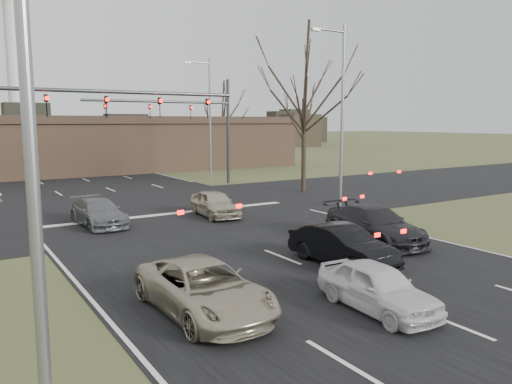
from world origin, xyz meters
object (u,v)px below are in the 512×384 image
mast_arm_near (61,115)px  streetlight_right_near (340,107)px  streetlight_left (40,59)px  car_silver_suv (204,288)px  building (88,144)px  car_silver_ahead (215,203)px  mast_arm_far (195,119)px  streetlight_right_far (208,112)px  car_black_hatch (342,246)px  car_white_sedan (377,287)px  car_charcoal_sedan (375,225)px  car_grey_ahead (98,212)px

mast_arm_near → streetlight_right_near: size_ratio=1.21×
streetlight_left → car_silver_suv: streetlight_left is taller
building → car_silver_suv: bearing=-99.9°
streetlight_left → car_silver_ahead: (10.43, 15.20, -4.92)m
mast_arm_near → mast_arm_far: 15.17m
streetlight_left → car_silver_suv: bearing=42.7°
streetlight_right_far → car_black_hatch: 27.52m
building → mast_arm_near: bearing=-106.1°
car_white_sedan → car_charcoal_sedan: size_ratio=0.74×
car_charcoal_sedan → streetlight_right_near: bearing=64.7°
mast_arm_far → car_black_hatch: (-5.01, -21.82, -4.35)m
mast_arm_near → mast_arm_far: (11.41, 10.00, -0.06)m
streetlight_right_near → streetlight_left: bearing=-141.6°
streetlight_right_far → car_charcoal_sedan: (-4.87, -24.11, -4.87)m
car_black_hatch → car_grey_ahead: size_ratio=0.94×
mast_arm_far → car_white_sedan: (-7.02, -25.37, -4.40)m
streetlight_right_near → car_black_hatch: 12.67m
car_charcoal_sedan → car_silver_ahead: 8.78m
building → car_silver_ahead: building is taller
building → streetlight_right_near: size_ratio=4.24×
streetlight_right_far → car_silver_ahead: (-7.71, -15.80, -4.92)m
mast_arm_far → car_silver_ahead: (-4.58, -11.80, -4.35)m
car_white_sedan → car_silver_ahead: (2.44, 13.57, 0.05)m
streetlight_right_far → car_charcoal_sedan: bearing=-101.4°
streetlight_right_far → car_silver_suv: (-13.98, -27.16, -4.93)m
streetlight_left → car_grey_ahead: 17.51m
car_grey_ahead → car_white_sedan: bearing=-80.4°
building → streetlight_right_far: streetlight_right_far is taller
car_black_hatch → car_charcoal_sedan: bearing=24.2°
mast_arm_far → car_silver_suv: (-10.84, -23.16, -4.36)m
streetlight_right_near → car_silver_suv: size_ratio=2.13×
car_silver_suv → car_charcoal_sedan: size_ratio=0.96×
car_silver_suv → car_grey_ahead: bearing=85.7°
streetlight_right_near → car_grey_ahead: size_ratio=2.32×
mast_arm_near → streetlight_left: streetlight_left is taller
car_white_sedan → car_grey_ahead: (-3.17, 14.45, 0.01)m
car_silver_suv → car_black_hatch: car_black_hatch is taller
car_black_hatch → streetlight_right_near: bearing=45.7°
car_white_sedan → streetlight_left: bearing=-165.1°
mast_arm_near → streetlight_left: bearing=-101.9°
mast_arm_far → car_black_hatch: mast_arm_far is taller
mast_arm_far → car_grey_ahead: bearing=-133.0°
building → car_silver_suv: 38.79m
car_white_sedan → mast_arm_near: bearing=109.4°
car_charcoal_sedan → car_silver_ahead: car_charcoal_sedan is taller
streetlight_left → streetlight_right_near: (17.64, 14.00, 0.00)m
mast_arm_near → streetlight_right_far: size_ratio=1.21×
building → streetlight_right_far: (7.32, -11.00, 2.92)m
mast_arm_far → car_white_sedan: 26.68m
car_black_hatch → car_grey_ahead: (-5.18, 10.91, -0.04)m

